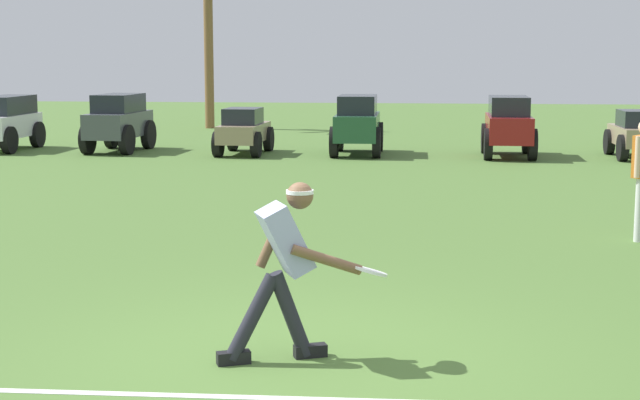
% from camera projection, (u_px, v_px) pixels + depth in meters
% --- Properties ---
extents(ground_plane, '(80.00, 80.00, 0.00)m').
position_uv_depth(ground_plane, '(293.00, 359.00, 7.72)').
color(ground_plane, '#4D7132').
extents(field_line_paint, '(22.13, 0.68, 0.01)m').
position_uv_depth(field_line_paint, '(276.00, 398.00, 6.84)').
color(field_line_paint, white).
rests_on(field_line_paint, ground_plane).
extents(frisbee_thrower, '(1.13, 0.52, 1.40)m').
position_uv_depth(frisbee_thrower, '(284.00, 261.00, 7.60)').
color(frisbee_thrower, '#23232D').
rests_on(frisbee_thrower, ground_plane).
extents(frisbee_in_flight, '(0.37, 0.37, 0.10)m').
position_uv_depth(frisbee_in_flight, '(370.00, 271.00, 7.61)').
color(frisbee_in_flight, white).
extents(parked_car_slot_a, '(1.17, 2.41, 1.34)m').
position_uv_depth(parked_car_slot_a, '(5.00, 121.00, 24.24)').
color(parked_car_slot_a, silver).
rests_on(parked_car_slot_a, ground_plane).
extents(parked_car_slot_b, '(1.28, 2.40, 1.40)m').
position_uv_depth(parked_car_slot_b, '(119.00, 121.00, 23.93)').
color(parked_car_slot_b, '#474C51').
rests_on(parked_car_slot_b, ground_plane).
extents(parked_car_slot_c, '(1.14, 2.23, 1.10)m').
position_uv_depth(parked_car_slot_c, '(244.00, 130.00, 23.32)').
color(parked_car_slot_c, '#998466').
rests_on(parked_car_slot_c, ground_plane).
extents(parked_car_slot_d, '(1.18, 2.36, 1.40)m').
position_uv_depth(parked_car_slot_d, '(357.00, 123.00, 23.22)').
color(parked_car_slot_d, '#235133').
rests_on(parked_car_slot_d, ground_plane).
extents(parked_car_slot_e, '(1.20, 2.36, 1.40)m').
position_uv_depth(parked_car_slot_e, '(508.00, 125.00, 22.69)').
color(parked_car_slot_e, maroon).
rests_on(parked_car_slot_e, ground_plane).
extents(parked_car_slot_f, '(1.10, 2.21, 1.10)m').
position_uv_depth(parked_car_slot_f, '(636.00, 133.00, 22.43)').
color(parked_car_slot_f, '#998466').
rests_on(parked_car_slot_f, ground_plane).
extents(palm_tree_far_left, '(3.02, 3.00, 5.27)m').
position_uv_depth(palm_tree_far_left, '(209.00, 22.00, 30.97)').
color(palm_tree_far_left, brown).
rests_on(palm_tree_far_left, ground_plane).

